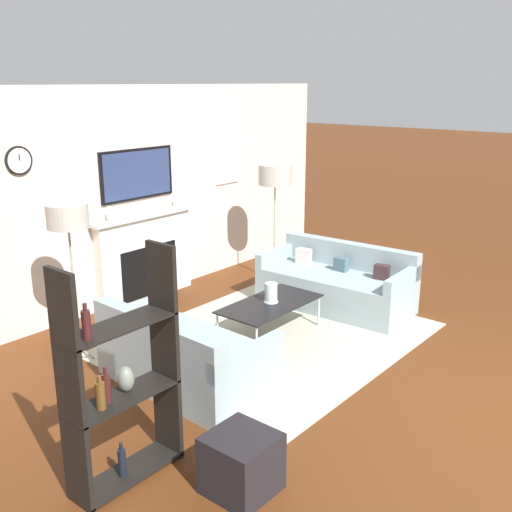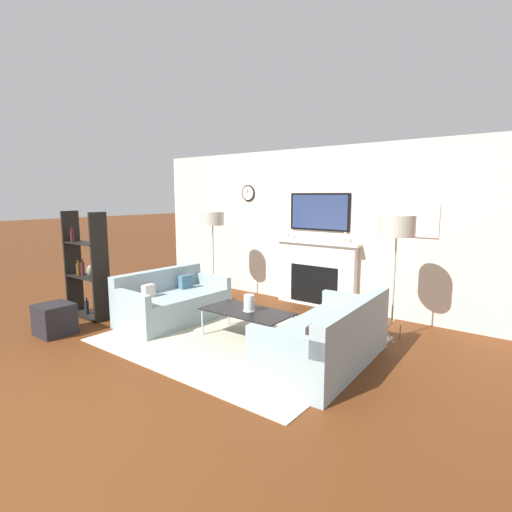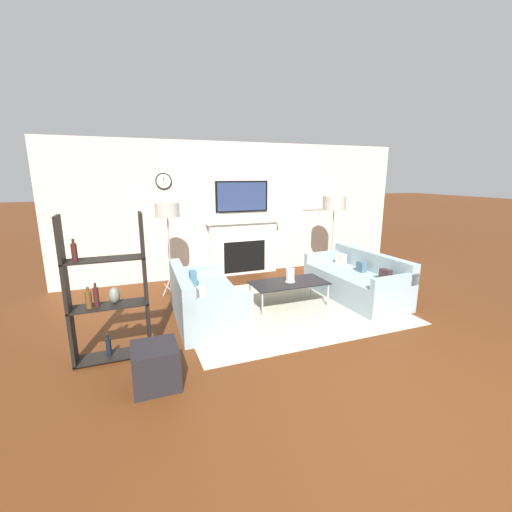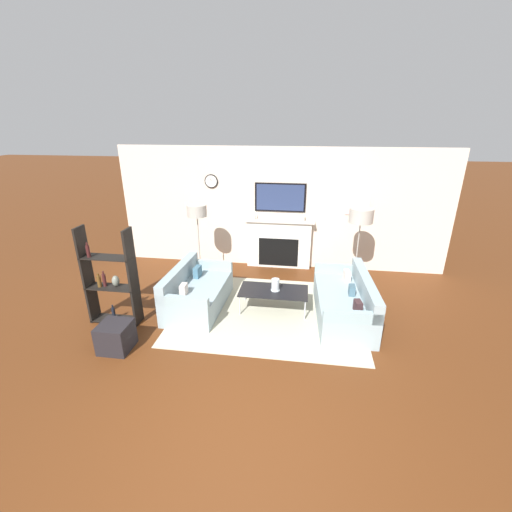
{
  "view_description": "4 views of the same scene",
  "coord_description": "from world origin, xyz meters",
  "px_view_note": "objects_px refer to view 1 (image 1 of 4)",
  "views": [
    {
      "loc": [
        -4.79,
        -1.02,
        2.73
      ],
      "look_at": [
        0.2,
        3.1,
        0.84
      ],
      "focal_mm": 42.0,
      "sensor_mm": 36.0,
      "label": 1
    },
    {
      "loc": [
        3.3,
        -1.18,
        1.9
      ],
      "look_at": [
        -0.14,
        3.28,
        1.04
      ],
      "focal_mm": 28.0,
      "sensor_mm": 36.0,
      "label": 2
    },
    {
      "loc": [
        -2.29,
        -1.88,
        2.05
      ],
      "look_at": [
        -0.31,
        3.26,
        0.75
      ],
      "focal_mm": 24.0,
      "sensor_mm": 36.0,
      "label": 3
    },
    {
      "loc": [
        0.55,
        -2.61,
        3.18
      ],
      "look_at": [
        -0.33,
        3.4,
        0.79
      ],
      "focal_mm": 24.0,
      "sensor_mm": 36.0,
      "label": 4
    }
  ],
  "objects_px": {
    "floor_lamp_right": "(275,176)",
    "coffee_table": "(270,305)",
    "couch_left": "(184,358)",
    "shelf_unit": "(121,380)",
    "hurricane_candle": "(271,294)",
    "floor_lamp_left": "(68,219)",
    "couch_right": "(337,285)",
    "ottoman": "(241,463)"
  },
  "relations": [
    {
      "from": "couch_left",
      "to": "floor_lamp_right",
      "type": "distance_m",
      "value": 3.42
    },
    {
      "from": "floor_lamp_right",
      "to": "shelf_unit",
      "type": "xyz_separation_m",
      "value": [
        -4.16,
        -1.9,
        -0.73
      ]
    },
    {
      "from": "couch_left",
      "to": "couch_right",
      "type": "relative_size",
      "value": 0.87
    },
    {
      "from": "couch_left",
      "to": "hurricane_candle",
      "type": "xyz_separation_m",
      "value": [
        1.43,
        0.1,
        0.21
      ]
    },
    {
      "from": "floor_lamp_left",
      "to": "hurricane_candle",
      "type": "bearing_deg",
      "value": -33.25
    },
    {
      "from": "coffee_table",
      "to": "floor_lamp_right",
      "type": "distance_m",
      "value": 2.23
    },
    {
      "from": "couch_left",
      "to": "couch_right",
      "type": "xyz_separation_m",
      "value": [
        2.64,
        0.0,
        0.01
      ]
    },
    {
      "from": "floor_lamp_right",
      "to": "hurricane_candle",
      "type": "bearing_deg",
      "value": -143.25
    },
    {
      "from": "couch_right",
      "to": "coffee_table",
      "type": "height_order",
      "value": "couch_right"
    },
    {
      "from": "floor_lamp_left",
      "to": "floor_lamp_right",
      "type": "relative_size",
      "value": 0.98
    },
    {
      "from": "coffee_table",
      "to": "floor_lamp_left",
      "type": "distance_m",
      "value": 2.33
    },
    {
      "from": "floor_lamp_right",
      "to": "ottoman",
      "type": "xyz_separation_m",
      "value": [
        -3.75,
        -2.63,
        -1.28
      ]
    },
    {
      "from": "ottoman",
      "to": "floor_lamp_left",
      "type": "bearing_deg",
      "value": 79.17
    },
    {
      "from": "couch_right",
      "to": "floor_lamp_right",
      "type": "distance_m",
      "value": 1.76
    },
    {
      "from": "floor_lamp_left",
      "to": "ottoman",
      "type": "height_order",
      "value": "floor_lamp_left"
    },
    {
      "from": "floor_lamp_left",
      "to": "couch_right",
      "type": "bearing_deg",
      "value": -22.67
    },
    {
      "from": "floor_lamp_left",
      "to": "shelf_unit",
      "type": "height_order",
      "value": "shelf_unit"
    },
    {
      "from": "couch_left",
      "to": "shelf_unit",
      "type": "relative_size",
      "value": 0.99
    },
    {
      "from": "floor_lamp_right",
      "to": "ottoman",
      "type": "height_order",
      "value": "floor_lamp_right"
    },
    {
      "from": "coffee_table",
      "to": "hurricane_candle",
      "type": "xyz_separation_m",
      "value": [
        0.03,
        0.01,
        0.12
      ]
    },
    {
      "from": "couch_right",
      "to": "hurricane_candle",
      "type": "height_order",
      "value": "couch_right"
    },
    {
      "from": "coffee_table",
      "to": "shelf_unit",
      "type": "height_order",
      "value": "shelf_unit"
    },
    {
      "from": "coffee_table",
      "to": "couch_right",
      "type": "bearing_deg",
      "value": -3.91
    },
    {
      "from": "shelf_unit",
      "to": "ottoman",
      "type": "bearing_deg",
      "value": -60.51
    },
    {
      "from": "couch_right",
      "to": "floor_lamp_left",
      "type": "bearing_deg",
      "value": 157.33
    },
    {
      "from": "floor_lamp_left",
      "to": "shelf_unit",
      "type": "xyz_separation_m",
      "value": [
        -0.91,
        -1.9,
        -0.7
      ]
    },
    {
      "from": "couch_right",
      "to": "floor_lamp_left",
      "type": "xyz_separation_m",
      "value": [
        -2.94,
        1.23,
        1.19
      ]
    },
    {
      "from": "couch_left",
      "to": "coffee_table",
      "type": "distance_m",
      "value": 1.41
    },
    {
      "from": "coffee_table",
      "to": "hurricane_candle",
      "type": "relative_size",
      "value": 5.54
    },
    {
      "from": "couch_right",
      "to": "ottoman",
      "type": "height_order",
      "value": "couch_right"
    },
    {
      "from": "coffee_table",
      "to": "ottoman",
      "type": "height_order",
      "value": "ottoman"
    },
    {
      "from": "floor_lamp_left",
      "to": "ottoman",
      "type": "distance_m",
      "value": 2.96
    },
    {
      "from": "hurricane_candle",
      "to": "shelf_unit",
      "type": "relative_size",
      "value": 0.13
    },
    {
      "from": "coffee_table",
      "to": "shelf_unit",
      "type": "distance_m",
      "value": 2.75
    },
    {
      "from": "shelf_unit",
      "to": "coffee_table",
      "type": "bearing_deg",
      "value": 16.13
    },
    {
      "from": "couch_left",
      "to": "shelf_unit",
      "type": "distance_m",
      "value": 1.47
    },
    {
      "from": "floor_lamp_right",
      "to": "coffee_table",
      "type": "bearing_deg",
      "value": -143.48
    },
    {
      "from": "floor_lamp_left",
      "to": "ottoman",
      "type": "bearing_deg",
      "value": -100.83
    },
    {
      "from": "couch_right",
      "to": "coffee_table",
      "type": "relative_size",
      "value": 1.57
    },
    {
      "from": "shelf_unit",
      "to": "couch_right",
      "type": "bearing_deg",
      "value": 9.87
    },
    {
      "from": "couch_right",
      "to": "floor_lamp_right",
      "type": "bearing_deg",
      "value": 76.18
    },
    {
      "from": "couch_right",
      "to": "ottoman",
      "type": "bearing_deg",
      "value": -157.88
    }
  ]
}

